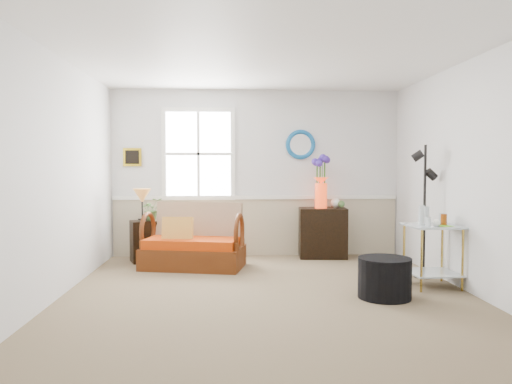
{
  "coord_description": "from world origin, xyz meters",
  "views": [
    {
      "loc": [
        -0.42,
        -5.34,
        1.41
      ],
      "look_at": [
        -0.12,
        0.31,
        1.12
      ],
      "focal_mm": 35.0,
      "sensor_mm": 36.0,
      "label": 1
    }
  ],
  "objects": [
    {
      "name": "floor",
      "position": [
        0.0,
        0.0,
        0.0
      ],
      "size": [
        4.5,
        5.0,
        0.01
      ],
      "primitive_type": "cube",
      "color": "#75664D",
      "rests_on": "ground"
    },
    {
      "name": "ceiling",
      "position": [
        0.0,
        0.0,
        2.6
      ],
      "size": [
        4.5,
        5.0,
        0.01
      ],
      "primitive_type": "cube",
      "color": "white",
      "rests_on": "walls"
    },
    {
      "name": "walls",
      "position": [
        0.0,
        0.0,
        1.3
      ],
      "size": [
        4.51,
        5.01,
        2.6
      ],
      "color": "silver",
      "rests_on": "floor"
    },
    {
      "name": "wainscot",
      "position": [
        0.0,
        2.48,
        0.45
      ],
      "size": [
        4.46,
        0.02,
        0.9
      ],
      "primitive_type": "cube",
      "color": "tan",
      "rests_on": "walls"
    },
    {
      "name": "chair_rail",
      "position": [
        0.0,
        2.47,
        0.92
      ],
      "size": [
        4.46,
        0.04,
        0.06
      ],
      "primitive_type": "cube",
      "color": "white",
      "rests_on": "walls"
    },
    {
      "name": "window",
      "position": [
        -0.9,
        2.47,
        1.6
      ],
      "size": [
        1.14,
        0.06,
        1.44
      ],
      "primitive_type": null,
      "color": "white",
      "rests_on": "walls"
    },
    {
      "name": "picture",
      "position": [
        -1.92,
        2.48,
        1.55
      ],
      "size": [
        0.28,
        0.03,
        0.28
      ],
      "primitive_type": "cube",
      "color": "#B08E1A",
      "rests_on": "walls"
    },
    {
      "name": "mirror",
      "position": [
        0.7,
        2.48,
        1.75
      ],
      "size": [
        0.47,
        0.07,
        0.47
      ],
      "primitive_type": "torus",
      "rotation": [
        1.57,
        0.0,
        0.0
      ],
      "color": "#136EB0",
      "rests_on": "walls"
    },
    {
      "name": "loveseat",
      "position": [
        -0.92,
        1.57,
        0.44
      ],
      "size": [
        1.49,
        1.04,
        0.89
      ],
      "primitive_type": null,
      "rotation": [
        0.0,
        0.0,
        -0.21
      ],
      "color": "#49220D",
      "rests_on": "floor"
    },
    {
      "name": "throw_pillow",
      "position": [
        -1.13,
        1.52,
        0.5
      ],
      "size": [
        0.43,
        0.15,
        0.42
      ],
      "primitive_type": null,
      "rotation": [
        0.0,
        0.0,
        -0.1
      ],
      "color": "orange",
      "rests_on": "loveseat"
    },
    {
      "name": "lamp_stand",
      "position": [
        -1.69,
        2.03,
        0.3
      ],
      "size": [
        0.44,
        0.44,
        0.61
      ],
      "primitive_type": null,
      "rotation": [
        0.0,
        0.0,
        0.35
      ],
      "color": "black",
      "rests_on": "floor"
    },
    {
      "name": "table_lamp",
      "position": [
        -1.69,
        2.0,
        0.84
      ],
      "size": [
        0.36,
        0.36,
        0.47
      ],
      "primitive_type": null,
      "rotation": [
        0.0,
        0.0,
        0.65
      ],
      "color": "#C07731",
      "rests_on": "lamp_stand"
    },
    {
      "name": "potted_plant",
      "position": [
        -1.58,
        2.12,
        0.74
      ],
      "size": [
        0.42,
        0.43,
        0.26
      ],
      "primitive_type": "imported",
      "rotation": [
        0.0,
        0.0,
        0.54
      ],
      "color": "#4A723A",
      "rests_on": "lamp_stand"
    },
    {
      "name": "cabinet",
      "position": [
        1.02,
        2.25,
        0.38
      ],
      "size": [
        0.75,
        0.51,
        0.77
      ],
      "primitive_type": null,
      "rotation": [
        0.0,
        0.0,
        -0.07
      ],
      "color": "black",
      "rests_on": "floor"
    },
    {
      "name": "flower_vase",
      "position": [
        0.98,
        2.21,
        1.17
      ],
      "size": [
        0.28,
        0.28,
        0.79
      ],
      "primitive_type": null,
      "rotation": [
        0.0,
        0.0,
        0.22
      ],
      "color": "#F43D13",
      "rests_on": "cabinet"
    },
    {
      "name": "side_table",
      "position": [
        1.95,
        0.32,
        0.36
      ],
      "size": [
        0.6,
        0.6,
        0.73
      ],
      "primitive_type": null,
      "rotation": [
        0.0,
        0.0,
        0.06
      ],
      "color": "#B39139",
      "rests_on": "floor"
    },
    {
      "name": "tabletop_items",
      "position": [
        1.97,
        0.33,
        0.84
      ],
      "size": [
        0.44,
        0.44,
        0.22
      ],
      "primitive_type": null,
      "rotation": [
        0.0,
        0.0,
        0.19
      ],
      "color": "silver",
      "rests_on": "side_table"
    },
    {
      "name": "floor_lamp",
      "position": [
        2.04,
        0.81,
        0.84
      ],
      "size": [
        0.31,
        0.31,
        1.68
      ],
      "primitive_type": null,
      "rotation": [
        0.0,
        0.0,
        -0.34
      ],
      "color": "black",
      "rests_on": "floor"
    },
    {
      "name": "ottoman",
      "position": [
        1.24,
        -0.15,
        0.22
      ],
      "size": [
        0.68,
        0.68,
        0.43
      ],
      "primitive_type": "cylinder",
      "rotation": [
        0.0,
        0.0,
        -0.22
      ],
      "color": "black",
      "rests_on": "floor"
    }
  ]
}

